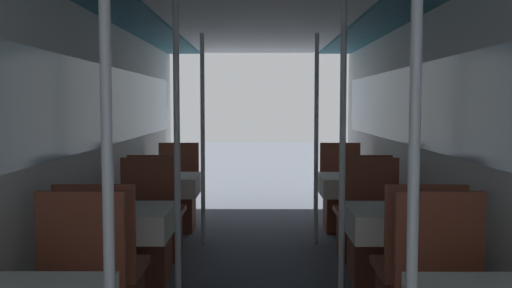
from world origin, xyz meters
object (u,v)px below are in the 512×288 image
support_pole_left_1 (177,156)px  dining_table_left_1 (127,224)px  support_pole_right_2 (316,139)px  dining_table_right_2 (351,187)px  chair_left_near_2 (158,227)px  support_pole_left_2 (203,139)px  dining_table_right_1 (393,224)px  support_pole_right_0 (413,200)px  chair_right_far_1 (375,244)px  chair_right_near_2 (361,228)px  support_pole_left_0 (108,200)px  chair_left_far_2 (177,204)px  chair_left_far_1 (145,244)px  support_pole_right_1 (342,156)px  dining_table_left_2 (168,186)px  chair_right_far_2 (342,204)px

support_pole_left_1 → dining_table_left_1: bearing=-180.0°
support_pole_right_2 → dining_table_right_2: bearing=0.0°
chair_left_near_2 → support_pole_right_2: 1.82m
support_pole_left_2 → dining_table_right_2: (1.53, 0.00, -0.49)m
chair_left_near_2 → dining_table_right_1: 2.28m
dining_table_left_1 → support_pole_right_0: 2.44m
chair_right_far_1 → chair_right_near_2: same height
dining_table_left_1 → support_pole_left_2: bearing=78.9°
support_pole_left_0 → chair_left_far_2: (-0.36, 4.30, -0.79)m
support_pole_left_2 → support_pole_right_0: 3.87m
chair_left_far_1 → dining_table_right_2: size_ratio=1.40×
support_pole_right_0 → support_pole_right_1: bearing=90.0°
dining_table_left_1 → chair_left_far_2: 2.47m
dining_table_left_2 → chair_right_far_1: 2.28m
support_pole_left_2 → support_pole_left_1: bearing=-90.0°
dining_table_left_2 → support_pole_left_2: support_pole_left_2 is taller
dining_table_left_1 → dining_table_right_2: (1.89, 1.84, 0.00)m
dining_table_left_1 → support_pole_left_0: bearing=-78.9°
dining_table_left_2 → chair_right_near_2: chair_right_near_2 is taller
support_pole_left_2 → chair_right_far_1: bearing=-38.9°
support_pole_left_0 → dining_table_left_1: 1.94m
support_pole_left_2 → dining_table_left_1: bearing=-101.1°
support_pole_left_0 → dining_table_left_1: (-0.36, 1.84, -0.49)m
dining_table_left_2 → support_pole_right_1: size_ratio=0.33×
support_pole_right_0 → chair_right_near_2: 3.19m
chair_right_near_2 → chair_right_far_1: bearing=-90.0°
chair_left_far_1 → chair_left_far_2: (0.00, 1.84, 0.00)m
support_pole_left_2 → support_pole_right_0: bearing=-72.4°
dining_table_left_1 → dining_table_right_1: same height
dining_table_right_1 → chair_right_far_1: (-0.00, 0.61, -0.30)m
chair_right_far_1 → dining_table_right_2: bearing=-90.0°
dining_table_right_1 → support_pole_right_2: size_ratio=0.33×
chair_right_far_1 → support_pole_right_2: size_ratio=0.46×
chair_left_far_2 → support_pole_right_1: size_ratio=0.46×
support_pole_left_1 → dining_table_right_1: bearing=-0.0°
dining_table_right_1 → chair_right_near_2: 1.27m
chair_left_far_1 → support_pole_right_2: bearing=-141.1°
support_pole_left_1 → dining_table_right_1: (1.53, -0.00, -0.49)m
support_pole_left_0 → chair_left_far_1: size_ratio=2.18×
chair_left_near_2 → support_pole_left_2: support_pole_left_2 is taller
dining_table_left_2 → chair_left_far_2: size_ratio=0.71×
dining_table_left_1 → support_pole_left_1: size_ratio=0.33×
chair_left_near_2 → support_pole_right_0: support_pole_right_0 is taller
dining_table_right_1 → support_pole_right_2: bearing=101.1°
dining_table_right_2 → support_pole_left_1: bearing=-129.7°
dining_table_left_1 → chair_left_far_1: bearing=90.0°
dining_table_right_2 → support_pole_right_2: size_ratio=0.33×
dining_table_right_1 → chair_right_far_2: (-0.00, 2.45, -0.30)m
dining_table_left_1 → support_pole_right_0: size_ratio=0.33×
dining_table_left_1 → chair_left_near_2: (0.00, 1.23, -0.30)m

